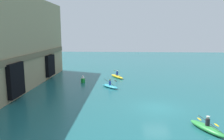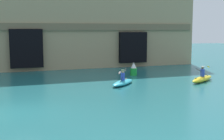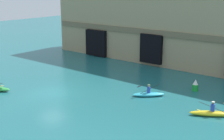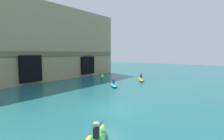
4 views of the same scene
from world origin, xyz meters
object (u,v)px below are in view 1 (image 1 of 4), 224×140
(kayak_green, at_px, (207,128))
(marker_buoy, at_px, (83,79))
(kayak_cyan, at_px, (110,86))
(kayak_yellow, at_px, (117,76))

(kayak_green, relative_size, marker_buoy, 2.81)
(kayak_cyan, xyz_separation_m, kayak_green, (-12.45, -8.10, 0.03))
(kayak_yellow, relative_size, marker_buoy, 2.90)
(kayak_yellow, relative_size, kayak_green, 1.03)
(kayak_cyan, xyz_separation_m, kayak_yellow, (6.32, -0.74, 0.03))
(kayak_yellow, xyz_separation_m, kayak_green, (-18.77, -7.36, 0.00))
(kayak_cyan, bearing_deg, marker_buoy, 12.95)
(kayak_cyan, height_order, kayak_yellow, kayak_yellow)
(kayak_yellow, distance_m, kayak_green, 20.17)
(kayak_cyan, height_order, marker_buoy, same)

